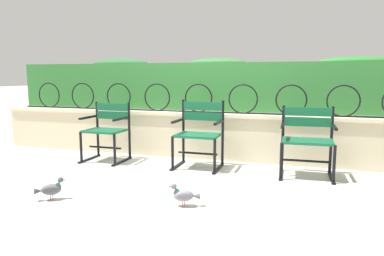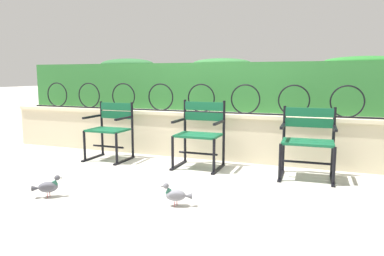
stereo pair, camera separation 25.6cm
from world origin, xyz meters
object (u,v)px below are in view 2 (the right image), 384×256
object	(u,v)px
park_chair_right	(308,139)
pigeon_near_chairs	(176,195)
park_chair_left	(111,128)
park_chair_centre	(200,132)
pigeon_far_side	(48,186)

from	to	relation	value
park_chair_right	pigeon_near_chairs	world-z (taller)	park_chair_right
park_chair_left	park_chair_right	bearing A→B (deg)	0.30
park_chair_left	park_chair_centre	size ratio (longest dim) A/B	0.94
park_chair_centre	pigeon_near_chairs	world-z (taller)	park_chair_centre
park_chair_centre	park_chair_right	size ratio (longest dim) A/B	1.05
park_chair_centre	park_chair_right	distance (m)	1.37
pigeon_near_chairs	park_chair_centre	bearing A→B (deg)	101.19
park_chair_centre	park_chair_left	bearing A→B (deg)	-178.73
park_chair_left	pigeon_far_side	distance (m)	1.75
park_chair_right	park_chair_left	bearing A→B (deg)	-179.70
park_chair_left	pigeon_far_side	xyz separation A→B (m)	(0.36, -1.68, -0.34)
park_chair_right	pigeon_far_side	world-z (taller)	park_chair_right
pigeon_far_side	pigeon_near_chairs	bearing A→B (deg)	9.93
park_chair_left	park_chair_centre	world-z (taller)	park_chair_centre
park_chair_left	park_chair_centre	xyz separation A→B (m)	(1.37, 0.03, 0.01)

